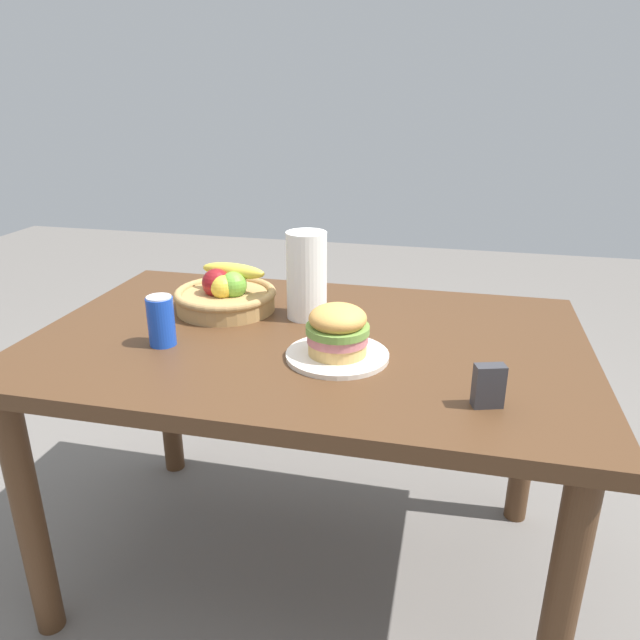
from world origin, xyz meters
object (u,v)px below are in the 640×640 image
(plate, at_px, (337,355))
(soda_can, at_px, (161,321))
(napkin_holder, at_px, (489,386))
(paper_towel_roll, at_px, (307,276))
(sandwich, at_px, (338,330))
(fruit_basket, at_px, (226,294))

(plate, relative_size, soda_can, 1.94)
(plate, relative_size, napkin_holder, 2.72)
(soda_can, relative_size, paper_towel_roll, 0.53)
(sandwich, height_order, soda_can, sandwich)
(paper_towel_roll, bearing_deg, napkin_holder, -40.51)
(fruit_basket, bearing_deg, paper_towel_roll, -0.94)
(sandwich, distance_m, paper_towel_roll, 0.29)
(soda_can, bearing_deg, napkin_holder, -10.05)
(fruit_basket, bearing_deg, soda_can, -102.52)
(sandwich, distance_m, napkin_holder, 0.37)
(fruit_basket, bearing_deg, sandwich, -33.64)
(soda_can, distance_m, napkin_holder, 0.79)
(plate, distance_m, soda_can, 0.44)
(plate, distance_m, napkin_holder, 0.37)
(fruit_basket, bearing_deg, plate, -33.64)
(plate, bearing_deg, fruit_basket, 146.36)
(fruit_basket, distance_m, paper_towel_roll, 0.25)
(soda_can, xyz_separation_m, napkin_holder, (0.77, -0.14, -0.02))
(fruit_basket, relative_size, napkin_holder, 3.22)
(plate, bearing_deg, paper_towel_roll, 119.02)
(paper_towel_roll, distance_m, napkin_holder, 0.63)
(sandwich, height_order, paper_towel_roll, paper_towel_roll)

